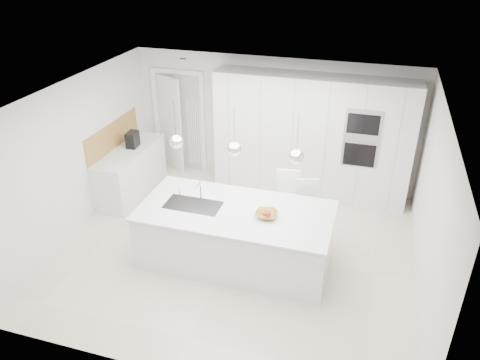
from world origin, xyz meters
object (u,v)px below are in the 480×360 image
(island_base, at_px, (235,238))
(fruit_bowl, at_px, (266,215))
(espresso_machine, at_px, (133,139))
(bar_stool_right, at_px, (304,214))
(bar_stool_left, at_px, (285,207))

(island_base, relative_size, fruit_bowl, 8.88)
(fruit_bowl, relative_size, espresso_machine, 1.06)
(island_base, bearing_deg, fruit_bowl, -0.93)
(espresso_machine, xyz_separation_m, bar_stool_right, (3.42, -0.85, -0.50))
(espresso_machine, xyz_separation_m, bar_stool_left, (3.11, -0.81, -0.46))
(fruit_bowl, bearing_deg, bar_stool_left, 82.92)
(bar_stool_left, bearing_deg, espresso_machine, 158.63)
(fruit_bowl, height_order, bar_stool_left, bar_stool_left)
(fruit_bowl, bearing_deg, bar_stool_right, 62.66)
(espresso_machine, bearing_deg, island_base, -37.46)
(fruit_bowl, height_order, bar_stool_right, bar_stool_right)
(espresso_machine, bearing_deg, bar_stool_left, -18.81)
(island_base, distance_m, fruit_bowl, 0.70)
(bar_stool_left, bearing_deg, fruit_bowl, -103.82)
(island_base, xyz_separation_m, espresso_machine, (-2.53, 1.66, 0.62))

